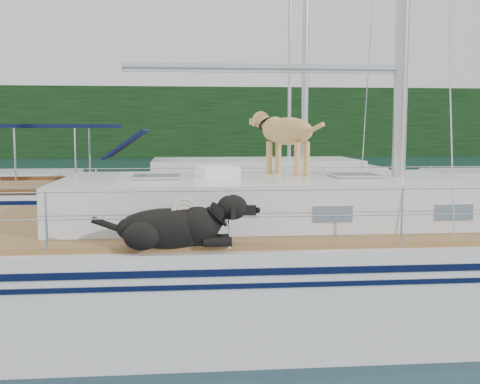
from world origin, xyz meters
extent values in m
plane|color=black|center=(0.00, 0.00, 0.00)|extent=(120.00, 120.00, 0.00)
cube|color=black|center=(0.00, 45.00, 3.00)|extent=(90.00, 3.00, 6.00)
cube|color=#595147|center=(0.00, 46.20, 0.60)|extent=(92.00, 1.00, 1.20)
cube|color=silver|center=(0.00, 0.00, 0.50)|extent=(12.00, 3.80, 1.40)
cube|color=olive|center=(0.00, 0.00, 1.23)|extent=(11.52, 3.50, 0.06)
cube|color=silver|center=(0.80, 0.00, 1.54)|extent=(5.20, 2.50, 0.55)
cylinder|color=silver|center=(0.80, 0.00, 3.21)|extent=(3.60, 0.12, 0.12)
cylinder|color=silver|center=(0.00, -1.75, 1.82)|extent=(10.56, 0.01, 0.01)
cylinder|color=silver|center=(0.00, 1.75, 1.82)|extent=(10.56, 0.01, 0.01)
cube|color=blue|center=(-0.71, 1.11, 1.29)|extent=(0.77, 0.65, 0.05)
cube|color=white|center=(0.20, 0.26, 1.87)|extent=(0.60, 0.54, 0.13)
torus|color=beige|center=(-0.25, -1.73, 1.62)|extent=(0.35, 0.20, 0.34)
cube|color=silver|center=(0.26, 6.46, 0.45)|extent=(11.00, 3.50, 1.30)
cube|color=olive|center=(0.26, 6.46, 1.10)|extent=(10.56, 3.29, 0.06)
cube|color=silver|center=(1.46, 6.46, 1.45)|extent=(4.80, 2.30, 0.55)
cube|color=#0E163B|center=(-2.94, 6.46, 2.50)|extent=(2.40, 2.30, 0.08)
cube|color=silver|center=(4.00, 16.00, 0.40)|extent=(7.20, 3.00, 1.10)
cylinder|color=silver|center=(4.00, 16.00, 6.00)|extent=(0.14, 0.14, 11.00)
camera|label=1|loc=(-0.27, -7.73, 2.44)|focal=45.00mm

